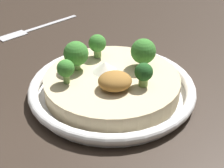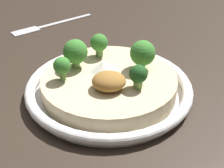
# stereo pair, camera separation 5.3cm
# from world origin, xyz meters

# --- Properties ---
(ground_plane) EXTENTS (6.00, 6.00, 0.00)m
(ground_plane) POSITION_xyz_m (0.00, 0.00, 0.00)
(ground_plane) COLOR #2D231C
(risotto_bowl) EXTENTS (0.26, 0.26, 0.03)m
(risotto_bowl) POSITION_xyz_m (0.00, 0.00, 0.02)
(risotto_bowl) COLOR white
(risotto_bowl) RESTS_ON ground_plane
(cheese_sprinkle) EXTENTS (0.04, 0.04, 0.02)m
(cheese_sprinkle) POSITION_xyz_m (0.01, -0.02, 0.04)
(cheese_sprinkle) COLOR white
(cheese_sprinkle) RESTS_ON risotto_bowl
(crispy_onion_garnish) EXTENTS (0.05, 0.04, 0.03)m
(crispy_onion_garnish) POSITION_xyz_m (0.00, 0.03, 0.05)
(crispy_onion_garnish) COLOR olive
(crispy_onion_garnish) RESTS_ON risotto_bowl
(broccoli_back_right) EXTENTS (0.03, 0.03, 0.04)m
(broccoli_back_right) POSITION_xyz_m (0.07, 0.01, 0.06)
(broccoli_back_right) COLOR #668E47
(broccoli_back_right) RESTS_ON risotto_bowl
(broccoli_right) EXTENTS (0.04, 0.04, 0.05)m
(broccoli_right) POSITION_xyz_m (0.05, -0.03, 0.06)
(broccoli_right) COLOR #668E47
(broccoli_right) RESTS_ON risotto_bowl
(broccoli_back_left) EXTENTS (0.03, 0.03, 0.04)m
(broccoli_back_left) POSITION_xyz_m (-0.04, 0.03, 0.05)
(broccoli_back_left) COLOR #759E4C
(broccoli_back_left) RESTS_ON risotto_bowl
(broccoli_left) EXTENTS (0.04, 0.04, 0.05)m
(broccoli_left) POSITION_xyz_m (-0.05, -0.02, 0.06)
(broccoli_left) COLOR #759E4C
(broccoli_left) RESTS_ON risotto_bowl
(broccoli_front_right) EXTENTS (0.03, 0.03, 0.04)m
(broccoli_front_right) POSITION_xyz_m (0.02, -0.07, 0.06)
(broccoli_front_right) COLOR #668E47
(broccoli_front_right) RESTS_ON risotto_bowl
(fork_utensil) EXTENTS (0.17, 0.13, 0.00)m
(fork_utensil) POSITION_xyz_m (0.14, -0.27, 0.00)
(fork_utensil) COLOR #B7B7BC
(fork_utensil) RESTS_ON ground_plane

